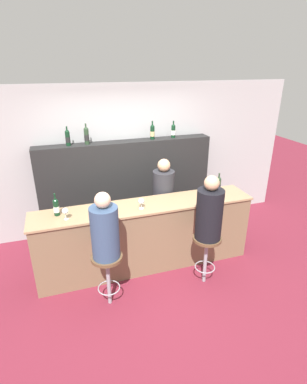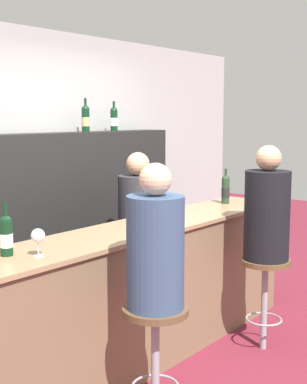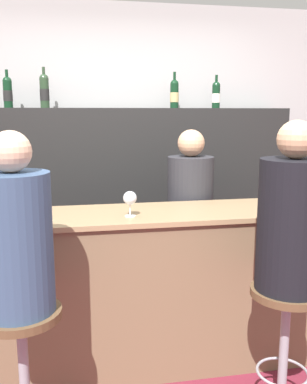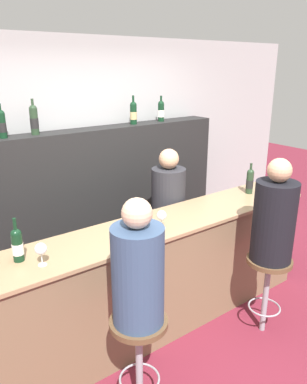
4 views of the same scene
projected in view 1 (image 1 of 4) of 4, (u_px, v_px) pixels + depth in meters
The scene contains 17 objects.
ground_plane at pixel (151, 275), 4.44m from camera, with size 16.00×16.00×0.00m, color maroon.
wall_back at pixel (123, 159), 5.35m from camera, with size 6.40×0.05×2.60m.
bar_counter at pixel (146, 236), 4.46m from camera, with size 3.20×0.56×1.03m.
back_bar_cabinet at pixel (127, 188), 5.33m from camera, with size 3.00×0.28×1.68m.
wine_bottle_counter_0 at pixel (56, 207), 3.92m from camera, with size 0.08×0.08×0.31m.
wine_bottle_counter_1 at pixel (218, 185), 4.60m from camera, with size 0.07×0.07×0.32m.
wine_bottle_backbar_0 at pixel (68, 138), 4.68m from camera, with size 0.07×0.07×0.30m.
wine_bottle_backbar_1 at pixel (86, 136), 4.76m from camera, with size 0.08×0.08×0.33m.
wine_bottle_backbar_2 at pixel (152, 132), 5.08m from camera, with size 0.08×0.08×0.31m.
wine_bottle_backbar_3 at pixel (173, 131), 5.20m from camera, with size 0.07×0.07×0.29m.
wine_glass_0 at pixel (65, 211), 3.81m from camera, with size 0.08×0.08×0.16m.
wine_glass_1 at pixel (141, 201), 4.10m from camera, with size 0.08×0.08×0.15m.
bar_stool_left at pixel (107, 267), 3.70m from camera, with size 0.39×0.39×0.73m.
guest_seated_left at pixel (105, 230), 3.49m from camera, with size 0.33×0.33×0.84m.
bar_stool_right at pixel (206, 247), 4.09m from camera, with size 0.39×0.39×0.73m.
guest_seated_right at pixel (209, 212), 3.87m from camera, with size 0.35×0.35×0.88m.
bartender at pixel (163, 207), 4.94m from camera, with size 0.35×0.35×1.52m.
Camera 1 is at (-1.09, -3.42, 2.88)m, focal length 28.00 mm.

